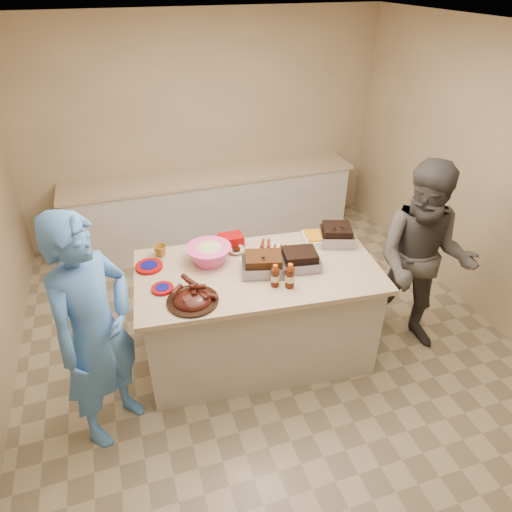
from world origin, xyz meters
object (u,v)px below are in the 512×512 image
object	(u,v)px
bbq_bottle_b	(289,287)
plastic_cup	(161,256)
roasting_pan	(336,242)
mustard_bottle	(222,256)
island	(258,353)
bbq_bottle_a	(275,286)
rib_platter	(193,302)
coleslaw_bowl	(210,262)
guest_blue	(118,421)
guest_gray	(404,338)

from	to	relation	value
bbq_bottle_b	plastic_cup	xyz separation A→B (m)	(-0.89, 0.76, 0.00)
roasting_pan	mustard_bottle	distance (m)	1.05
roasting_pan	bbq_bottle_b	bearing A→B (deg)	-123.62
mustard_bottle	roasting_pan	bearing A→B (deg)	-5.49
island	bbq_bottle_a	bearing A→B (deg)	-72.48
rib_platter	plastic_cup	bearing A→B (deg)	100.66
roasting_pan	bbq_bottle_b	size ratio (longest dim) A/B	1.35
coleslaw_bowl	guest_blue	xyz separation A→B (m)	(-0.94, -0.61, -0.95)
coleslaw_bowl	guest_blue	distance (m)	1.47
plastic_cup	guest_blue	world-z (taller)	plastic_cup
guest_blue	roasting_pan	bearing A→B (deg)	-29.18
plastic_cup	rib_platter	bearing A→B (deg)	-79.34
bbq_bottle_a	bbq_bottle_b	distance (m)	0.11
coleslaw_bowl	bbq_bottle_a	world-z (taller)	coleslaw_bowl
rib_platter	plastic_cup	size ratio (longest dim) A/B	3.50
bbq_bottle_a	plastic_cup	distance (m)	1.06
bbq_bottle_a	mustard_bottle	xyz separation A→B (m)	(-0.29, 0.55, 0.00)
mustard_bottle	guest_gray	xyz separation A→B (m)	(1.66, -0.55, -0.95)
roasting_pan	guest_blue	distance (m)	2.38
roasting_pan	rib_platter	bearing A→B (deg)	-143.37
roasting_pan	mustard_bottle	world-z (taller)	mustard_bottle
roasting_pan	bbq_bottle_a	distance (m)	0.88
coleslaw_bowl	guest_blue	world-z (taller)	coleslaw_bowl
coleslaw_bowl	bbq_bottle_b	xyz separation A→B (m)	(0.51, -0.54, 0.00)
island	rib_platter	xyz separation A→B (m)	(-0.60, -0.26, 0.95)
rib_platter	bbq_bottle_b	world-z (taller)	bbq_bottle_b
coleslaw_bowl	guest_gray	size ratio (longest dim) A/B	0.21
bbq_bottle_a	guest_blue	world-z (taller)	bbq_bottle_a
mustard_bottle	plastic_cup	bearing A→B (deg)	161.76
rib_platter	guest_blue	distance (m)	1.19
mustard_bottle	guest_gray	size ratio (longest dim) A/B	0.07
mustard_bottle	coleslaw_bowl	bearing A→B (deg)	-152.69
island	guest_blue	distance (m)	1.35
rib_platter	island	bearing A→B (deg)	23.29
plastic_cup	coleslaw_bowl	bearing A→B (deg)	-31.01
bbq_bottle_b	mustard_bottle	size ratio (longest dim) A/B	1.67
rib_platter	coleslaw_bowl	distance (m)	0.54
bbq_bottle_a	bbq_bottle_b	xyz separation A→B (m)	(0.10, -0.05, 0.00)
plastic_cup	roasting_pan	bearing A→B (deg)	-9.74
coleslaw_bowl	guest_gray	world-z (taller)	coleslaw_bowl
bbq_bottle_a	bbq_bottle_b	world-z (taller)	bbq_bottle_b
rib_platter	bbq_bottle_a	world-z (taller)	bbq_bottle_a
bbq_bottle_b	guest_gray	size ratio (longest dim) A/B	0.12
rib_platter	guest_blue	bearing A→B (deg)	-170.24
roasting_pan	coleslaw_bowl	size ratio (longest dim) A/B	0.75
guest_blue	rib_platter	bearing A→B (deg)	-34.54
rib_platter	coleslaw_bowl	xyz separation A→B (m)	(0.24, 0.49, 0.00)
island	guest_gray	xyz separation A→B (m)	(1.42, -0.26, 0.00)
plastic_cup	island	bearing A→B (deg)	-31.90
guest_gray	guest_blue	bearing A→B (deg)	-139.60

